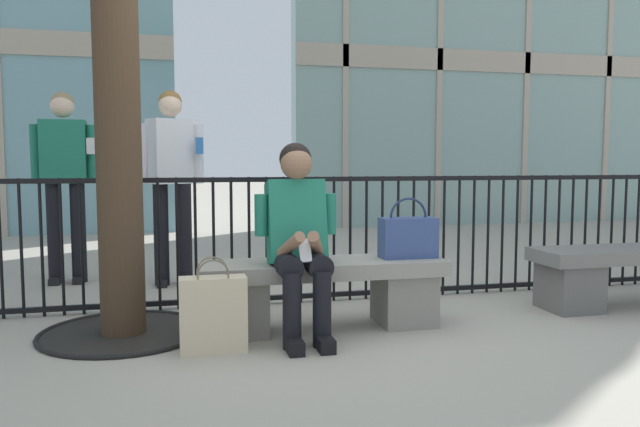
{
  "coord_description": "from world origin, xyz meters",
  "views": [
    {
      "loc": [
        -0.91,
        -3.77,
        1.09
      ],
      "look_at": [
        0.0,
        0.1,
        0.75
      ],
      "focal_mm": 33.86,
      "sensor_mm": 36.0,
      "label": 1
    }
  ],
  "objects_px": {
    "bystander_further_back": "(65,172)",
    "stone_bench_far": "(635,271)",
    "stone_bench": "(323,288)",
    "shopping_bag": "(213,313)",
    "handbag_on_bench": "(408,236)",
    "bystander_at_railing": "(172,172)",
    "seated_person_with_phone": "(299,233)"
  },
  "relations": [
    {
      "from": "shopping_bag",
      "to": "bystander_at_railing",
      "type": "bearing_deg",
      "value": 96.72
    },
    {
      "from": "bystander_at_railing",
      "to": "bystander_further_back",
      "type": "relative_size",
      "value": 1.0
    },
    {
      "from": "stone_bench",
      "to": "bystander_at_railing",
      "type": "xyz_separation_m",
      "value": [
        -0.97,
        1.68,
        0.73
      ]
    },
    {
      "from": "handbag_on_bench",
      "to": "stone_bench_far",
      "type": "bearing_deg",
      "value": 2.31
    },
    {
      "from": "handbag_on_bench",
      "to": "shopping_bag",
      "type": "distance_m",
      "value": 1.4
    },
    {
      "from": "shopping_bag",
      "to": "bystander_at_railing",
      "type": "height_order",
      "value": "bystander_at_railing"
    },
    {
      "from": "bystander_at_railing",
      "to": "shopping_bag",
      "type": "bearing_deg",
      "value": -83.28
    },
    {
      "from": "stone_bench",
      "to": "shopping_bag",
      "type": "height_order",
      "value": "shopping_bag"
    },
    {
      "from": "handbag_on_bench",
      "to": "stone_bench_far",
      "type": "relative_size",
      "value": 0.25
    },
    {
      "from": "seated_person_with_phone",
      "to": "bystander_at_railing",
      "type": "height_order",
      "value": "bystander_at_railing"
    },
    {
      "from": "bystander_at_railing",
      "to": "handbag_on_bench",
      "type": "bearing_deg",
      "value": -47.6
    },
    {
      "from": "stone_bench",
      "to": "seated_person_with_phone",
      "type": "relative_size",
      "value": 1.32
    },
    {
      "from": "stone_bench",
      "to": "stone_bench_far",
      "type": "distance_m",
      "value": 2.44
    },
    {
      "from": "shopping_bag",
      "to": "bystander_further_back",
      "type": "xyz_separation_m",
      "value": [
        -1.17,
        2.32,
        0.78
      ]
    },
    {
      "from": "shopping_bag",
      "to": "stone_bench_far",
      "type": "bearing_deg",
      "value": 7.05
    },
    {
      "from": "bystander_further_back",
      "to": "handbag_on_bench",
      "type": "bearing_deg",
      "value": -38.99
    },
    {
      "from": "handbag_on_bench",
      "to": "stone_bench_far",
      "type": "height_order",
      "value": "handbag_on_bench"
    },
    {
      "from": "stone_bench",
      "to": "handbag_on_bench",
      "type": "distance_m",
      "value": 0.66
    },
    {
      "from": "stone_bench_far",
      "to": "stone_bench",
      "type": "bearing_deg",
      "value": -178.47
    },
    {
      "from": "seated_person_with_phone",
      "to": "bystander_at_railing",
      "type": "relative_size",
      "value": 0.71
    },
    {
      "from": "stone_bench",
      "to": "handbag_on_bench",
      "type": "height_order",
      "value": "handbag_on_bench"
    },
    {
      "from": "stone_bench_far",
      "to": "handbag_on_bench",
      "type": "bearing_deg",
      "value": -177.69
    },
    {
      "from": "shopping_bag",
      "to": "stone_bench_far",
      "type": "relative_size",
      "value": 0.34
    },
    {
      "from": "seated_person_with_phone",
      "to": "bystander_further_back",
      "type": "xyz_separation_m",
      "value": [
        -1.71,
        2.13,
        0.35
      ]
    },
    {
      "from": "stone_bench",
      "to": "bystander_further_back",
      "type": "distance_m",
      "value": 2.85
    },
    {
      "from": "stone_bench",
      "to": "shopping_bag",
      "type": "xyz_separation_m",
      "value": [
        -0.73,
        -0.33,
        -0.05
      ]
    },
    {
      "from": "stone_bench_far",
      "to": "bystander_at_railing",
      "type": "bearing_deg",
      "value": 154.58
    },
    {
      "from": "shopping_bag",
      "to": "bystander_at_railing",
      "type": "xyz_separation_m",
      "value": [
        -0.24,
        2.01,
        0.78
      ]
    },
    {
      "from": "handbag_on_bench",
      "to": "bystander_at_railing",
      "type": "bearing_deg",
      "value": 132.4
    },
    {
      "from": "bystander_further_back",
      "to": "stone_bench_far",
      "type": "xyz_separation_m",
      "value": [
        4.34,
        -1.93,
        -0.73
      ]
    },
    {
      "from": "shopping_bag",
      "to": "stone_bench_far",
      "type": "xyz_separation_m",
      "value": [
        3.17,
        0.39,
        0.05
      ]
    },
    {
      "from": "stone_bench",
      "to": "shopping_bag",
      "type": "distance_m",
      "value": 0.8
    }
  ]
}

